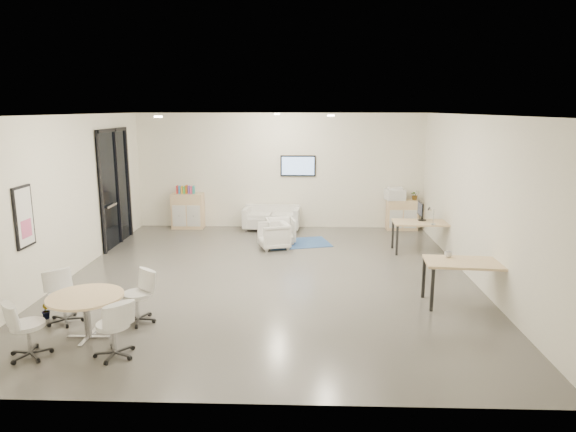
# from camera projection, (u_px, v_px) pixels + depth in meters

# --- Properties ---
(room_shell) EXTENTS (9.60, 10.60, 4.80)m
(room_shell) POSITION_uv_depth(u_px,v_px,m) (269.00, 199.00, 9.95)
(room_shell) COLOR #57544F
(room_shell) RESTS_ON ground
(glass_door) EXTENTS (0.09, 1.90, 2.85)m
(glass_door) POSITION_uv_depth(u_px,v_px,m) (115.00, 184.00, 12.55)
(glass_door) COLOR black
(glass_door) RESTS_ON room_shell
(artwork) EXTENTS (0.05, 0.54, 1.04)m
(artwork) POSITION_uv_depth(u_px,v_px,m) (24.00, 217.00, 8.52)
(artwork) COLOR black
(artwork) RESTS_ON room_shell
(wall_tv) EXTENTS (0.98, 0.06, 0.58)m
(wall_tv) POSITION_uv_depth(u_px,v_px,m) (298.00, 166.00, 14.26)
(wall_tv) COLOR black
(wall_tv) RESTS_ON room_shell
(ceiling_spots) EXTENTS (3.14, 4.14, 0.03)m
(ceiling_spots) POSITION_uv_depth(u_px,v_px,m) (261.00, 115.00, 10.44)
(ceiling_spots) COLOR #FFEAC6
(ceiling_spots) RESTS_ON room_shell
(sideboard_left) EXTENTS (0.88, 0.45, 0.98)m
(sideboard_left) POSITION_uv_depth(u_px,v_px,m) (188.00, 211.00, 14.41)
(sideboard_left) COLOR #D9B283
(sideboard_left) RESTS_ON room_shell
(sideboard_right) EXTENTS (0.84, 0.41, 0.84)m
(sideboard_right) POSITION_uv_depth(u_px,v_px,m) (402.00, 215.00, 14.25)
(sideboard_right) COLOR #D9B283
(sideboard_right) RESTS_ON room_shell
(books) EXTENTS (0.50, 0.14, 0.22)m
(books) POSITION_uv_depth(u_px,v_px,m) (186.00, 190.00, 14.30)
(books) COLOR red
(books) RESTS_ON sideboard_left
(printer) EXTENTS (0.56, 0.49, 0.36)m
(printer) POSITION_uv_depth(u_px,v_px,m) (395.00, 194.00, 14.14)
(printer) COLOR white
(printer) RESTS_ON sideboard_right
(loveseat) EXTENTS (1.58, 0.87, 0.57)m
(loveseat) POSITION_uv_depth(u_px,v_px,m) (272.00, 219.00, 14.24)
(loveseat) COLOR silver
(loveseat) RESTS_ON room_shell
(blue_rug) EXTENTS (1.78, 1.41, 0.01)m
(blue_rug) POSITION_uv_depth(u_px,v_px,m) (297.00, 243.00, 12.87)
(blue_rug) COLOR #2F5790
(blue_rug) RESTS_ON room_shell
(armchair_left) EXTENTS (0.81, 0.83, 0.69)m
(armchair_left) POSITION_uv_depth(u_px,v_px,m) (274.00, 234.00, 12.33)
(armchair_left) COLOR silver
(armchair_left) RESTS_ON room_shell
(armchair_right) EXTENTS (0.78, 0.75, 0.69)m
(armchair_right) POSITION_uv_depth(u_px,v_px,m) (280.00, 230.00, 12.83)
(armchair_right) COLOR silver
(armchair_right) RESTS_ON room_shell
(desk_rear) EXTENTS (1.42, 0.74, 0.73)m
(desk_rear) POSITION_uv_depth(u_px,v_px,m) (423.00, 225.00, 11.97)
(desk_rear) COLOR #D9B283
(desk_rear) RESTS_ON room_shell
(desk_front) EXTENTS (1.53, 0.86, 0.77)m
(desk_front) POSITION_uv_depth(u_px,v_px,m) (469.00, 266.00, 8.72)
(desk_front) COLOR #D9B283
(desk_front) RESTS_ON room_shell
(monitor) EXTENTS (0.20, 0.50, 0.44)m
(monitor) POSITION_uv_depth(u_px,v_px,m) (421.00, 211.00, 12.05)
(monitor) COLOR black
(monitor) RESTS_ON desk_rear
(round_table) EXTENTS (1.08, 1.08, 0.66)m
(round_table) POSITION_uv_depth(u_px,v_px,m) (86.00, 301.00, 7.45)
(round_table) COLOR #D9B283
(round_table) RESTS_ON room_shell
(meeting_chairs) EXTENTS (2.02, 2.02, 0.82)m
(meeting_chairs) POSITION_uv_depth(u_px,v_px,m) (87.00, 312.00, 7.48)
(meeting_chairs) COLOR white
(meeting_chairs) RESTS_ON room_shell
(plant_cabinet) EXTENTS (0.28, 0.30, 0.21)m
(plant_cabinet) POSITION_uv_depth(u_px,v_px,m) (415.00, 196.00, 14.14)
(plant_cabinet) COLOR #3F7F3F
(plant_cabinet) RESTS_ON sideboard_right
(plant_floor) EXTENTS (0.19, 0.30, 0.13)m
(plant_floor) POSITION_uv_depth(u_px,v_px,m) (47.00, 315.00, 8.24)
(plant_floor) COLOR #3F7F3F
(plant_floor) RESTS_ON room_shell
(cup) EXTENTS (0.16, 0.15, 0.13)m
(cup) POSITION_uv_depth(u_px,v_px,m) (448.00, 254.00, 8.94)
(cup) COLOR white
(cup) RESTS_ON desk_front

